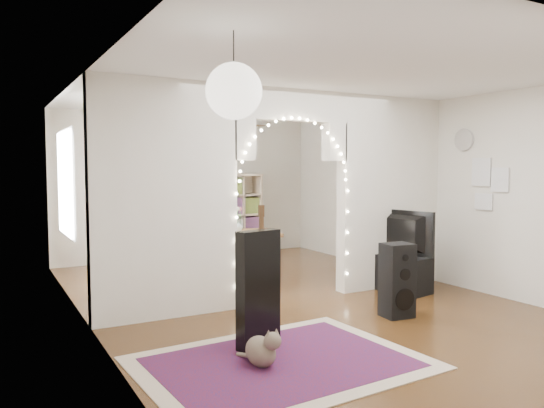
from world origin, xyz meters
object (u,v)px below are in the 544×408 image
acoustic_guitar (261,277)px  dining_chair_left (211,253)px  dining_table (237,237)px  dining_chair_right (217,267)px  floor_speaker (397,280)px  media_console (395,272)px  bookcase (222,215)px

acoustic_guitar → dining_chair_left: bearing=87.9°
dining_chair_left → dining_table: bearing=-93.0°
dining_table → dining_chair_right: dining_table is taller
acoustic_guitar → floor_speaker: (1.40, -0.68, -0.06)m
acoustic_guitar → media_console: 2.33m
media_console → dining_table: bearing=127.9°
media_console → dining_chair_left: bearing=108.2°
bookcase → dining_table: (-0.75, -2.25, -0.11)m
acoustic_guitar → dining_table: size_ratio=0.82×
floor_speaker → dining_table: floor_speaker is taller
floor_speaker → dining_chair_right: floor_speaker is taller
floor_speaker → bookcase: (-0.09, 4.78, 0.37)m
dining_chair_left → media_console: bearing=-58.0°
dining_table → dining_chair_right: 0.55m
acoustic_guitar → dining_table: (0.56, 1.86, 0.20)m
dining_chair_left → dining_chair_right: bearing=-104.9°
dining_table → dining_chair_left: bearing=95.4°
acoustic_guitar → dining_chair_right: bearing=90.9°
dining_chair_left → dining_chair_right: dining_chair_left is taller
media_console → dining_chair_left: (-1.60, 2.84, -0.01)m
dining_table → media_console: bearing=-29.9°
floor_speaker → dining_chair_left: bearing=106.4°
floor_speaker → dining_chair_left: floor_speaker is taller
acoustic_guitar → dining_chair_right: (0.34, 2.07, -0.25)m
dining_table → acoustic_guitar: bearing=-95.9°
acoustic_guitar → floor_speaker: acoustic_guitar is taller
floor_speaker → media_console: (0.90, 1.03, -0.17)m
bookcase → dining_chair_left: bookcase is taller
bookcase → acoustic_guitar: bearing=-99.2°
acoustic_guitar → bookcase: (1.31, 4.10, 0.31)m
dining_chair_right → media_console: bearing=-59.2°
bookcase → dining_chair_left: bearing=-115.9°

